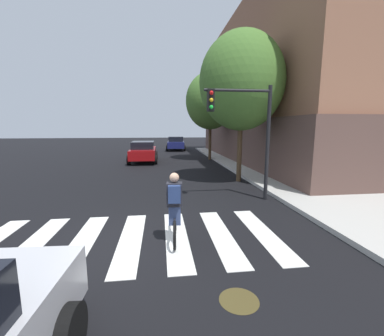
# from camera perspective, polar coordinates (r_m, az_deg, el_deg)

# --- Properties ---
(ground_plane) EXTENTS (120.00, 120.00, 0.00)m
(ground_plane) POSITION_cam_1_polar(r_m,az_deg,el_deg) (6.62, -17.08, -15.49)
(ground_plane) COLOR black
(crosswalk_stripes) EXTENTS (7.29, 3.36, 0.01)m
(crosswalk_stripes) POSITION_cam_1_polar(r_m,az_deg,el_deg) (6.57, -13.73, -15.51)
(crosswalk_stripes) COLOR silver
(crosswalk_stripes) RESTS_ON ground
(manhole_cover) EXTENTS (0.64, 0.64, 0.01)m
(manhole_cover) POSITION_cam_1_polar(r_m,az_deg,el_deg) (4.58, 10.63, -27.45)
(manhole_cover) COLOR #473D1E
(manhole_cover) RESTS_ON ground
(sedan_mid) EXTENTS (2.20, 4.67, 1.61)m
(sedan_mid) POSITION_cam_1_polar(r_m,az_deg,el_deg) (20.18, -11.01, 3.74)
(sedan_mid) COLOR maroon
(sedan_mid) RESTS_ON ground
(sedan_far) EXTENTS (2.41, 4.77, 1.61)m
(sedan_far) POSITION_cam_1_polar(r_m,az_deg,el_deg) (30.02, -3.70, 5.67)
(sedan_far) COLOR navy
(sedan_far) RESTS_ON ground
(cyclist) EXTENTS (0.38, 1.71, 1.69)m
(cyclist) POSITION_cam_1_polar(r_m,az_deg,el_deg) (6.03, -3.96, -8.98)
(cyclist) COLOR black
(cyclist) RESTS_ON ground
(traffic_light_near) EXTENTS (2.47, 0.28, 4.20)m
(traffic_light_near) POSITION_cam_1_polar(r_m,az_deg,el_deg) (9.37, 12.34, 9.89)
(traffic_light_near) COLOR black
(traffic_light_near) RESTS_ON ground
(fire_hydrant) EXTENTS (0.33, 0.22, 0.78)m
(fire_hydrant) POSITION_cam_1_polar(r_m,az_deg,el_deg) (15.21, 18.25, 0.52)
(fire_hydrant) COLOR gold
(fire_hydrant) RESTS_ON sidewalk
(street_tree_near) EXTENTS (4.06, 4.06, 7.22)m
(street_tree_near) POSITION_cam_1_polar(r_m,az_deg,el_deg) (12.95, 11.18, 18.67)
(street_tree_near) COLOR #4C3823
(street_tree_near) RESTS_ON ground
(street_tree_mid) EXTENTS (4.01, 4.01, 7.14)m
(street_tree_mid) POSITION_cam_1_polar(r_m,az_deg,el_deg) (21.21, 4.20, 14.94)
(street_tree_mid) COLOR #4C3823
(street_tree_mid) RESTS_ON ground
(corner_building) EXTENTS (19.60, 22.14, 11.34)m
(corner_building) POSITION_cam_1_polar(r_m,az_deg,el_deg) (25.11, 31.81, 14.57)
(corner_building) COLOR brown
(corner_building) RESTS_ON ground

